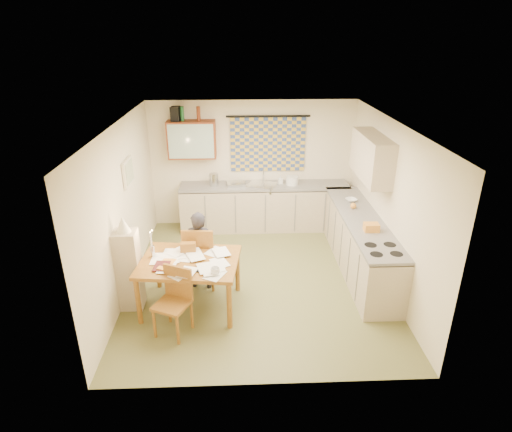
{
  "coord_description": "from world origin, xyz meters",
  "views": [
    {
      "loc": [
        -0.27,
        -5.93,
        3.69
      ],
      "look_at": [
        -0.02,
        0.2,
        1.02
      ],
      "focal_mm": 30.0,
      "sensor_mm": 36.0,
      "label": 1
    }
  ],
  "objects_px": {
    "dining_table": "(191,283)",
    "shelf_stand": "(129,270)",
    "counter_right": "(359,244)",
    "counter_back": "(264,207)",
    "chair_far": "(201,267)",
    "stove": "(379,278)",
    "person": "(199,250)"
  },
  "relations": [
    {
      "from": "chair_far",
      "to": "shelf_stand",
      "type": "height_order",
      "value": "shelf_stand"
    },
    {
      "from": "dining_table",
      "to": "shelf_stand",
      "type": "xyz_separation_m",
      "value": [
        -0.85,
        0.03,
        0.22
      ]
    },
    {
      "from": "stove",
      "to": "dining_table",
      "type": "relative_size",
      "value": 0.62
    },
    {
      "from": "counter_right",
      "to": "person",
      "type": "xyz_separation_m",
      "value": [
        -2.59,
        -0.47,
        0.18
      ]
    },
    {
      "from": "person",
      "to": "shelf_stand",
      "type": "height_order",
      "value": "person"
    },
    {
      "from": "stove",
      "to": "person",
      "type": "bearing_deg",
      "value": 166.56
    },
    {
      "from": "dining_table",
      "to": "person",
      "type": "distance_m",
      "value": 0.58
    },
    {
      "from": "chair_far",
      "to": "stove",
      "type": "bearing_deg",
      "value": 170.19
    },
    {
      "from": "person",
      "to": "shelf_stand",
      "type": "distance_m",
      "value": 1.07
    },
    {
      "from": "counter_back",
      "to": "chair_far",
      "type": "xyz_separation_m",
      "value": [
        -1.11,
        -2.08,
        -0.13
      ]
    },
    {
      "from": "counter_right",
      "to": "dining_table",
      "type": "distance_m",
      "value": 2.86
    },
    {
      "from": "stove",
      "to": "dining_table",
      "type": "xyz_separation_m",
      "value": [
        -2.69,
        0.11,
        -0.08
      ]
    },
    {
      "from": "counter_back",
      "to": "shelf_stand",
      "type": "height_order",
      "value": "shelf_stand"
    },
    {
      "from": "person",
      "to": "shelf_stand",
      "type": "bearing_deg",
      "value": 33.69
    },
    {
      "from": "counter_back",
      "to": "shelf_stand",
      "type": "xyz_separation_m",
      "value": [
        -2.07,
        -2.61,
        0.15
      ]
    },
    {
      "from": "dining_table",
      "to": "shelf_stand",
      "type": "height_order",
      "value": "shelf_stand"
    },
    {
      "from": "counter_right",
      "to": "shelf_stand",
      "type": "distance_m",
      "value": 3.67
    },
    {
      "from": "dining_table",
      "to": "shelf_stand",
      "type": "distance_m",
      "value": 0.88
    },
    {
      "from": "counter_back",
      "to": "dining_table",
      "type": "bearing_deg",
      "value": -114.67
    },
    {
      "from": "stove",
      "to": "dining_table",
      "type": "bearing_deg",
      "value": 177.74
    },
    {
      "from": "counter_right",
      "to": "dining_table",
      "type": "height_order",
      "value": "counter_right"
    },
    {
      "from": "stove",
      "to": "shelf_stand",
      "type": "height_order",
      "value": "shelf_stand"
    },
    {
      "from": "dining_table",
      "to": "chair_far",
      "type": "distance_m",
      "value": 0.57
    },
    {
      "from": "counter_right",
      "to": "chair_far",
      "type": "distance_m",
      "value": 2.62
    },
    {
      "from": "stove",
      "to": "shelf_stand",
      "type": "xyz_separation_m",
      "value": [
        -3.54,
        0.14,
        0.14
      ]
    },
    {
      "from": "counter_back",
      "to": "stove",
      "type": "distance_m",
      "value": 3.12
    },
    {
      "from": "chair_far",
      "to": "shelf_stand",
      "type": "bearing_deg",
      "value": 33.47
    },
    {
      "from": "stove",
      "to": "shelf_stand",
      "type": "distance_m",
      "value": 3.55
    },
    {
      "from": "counter_back",
      "to": "person",
      "type": "xyz_separation_m",
      "value": [
        -1.12,
        -2.13,
        0.18
      ]
    },
    {
      "from": "counter_right",
      "to": "chair_far",
      "type": "height_order",
      "value": "chair_far"
    },
    {
      "from": "counter_back",
      "to": "person",
      "type": "distance_m",
      "value": 2.41
    },
    {
      "from": "dining_table",
      "to": "shelf_stand",
      "type": "bearing_deg",
      "value": -175.18
    }
  ]
}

